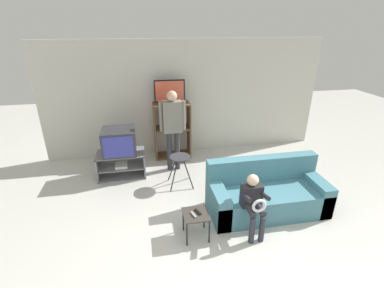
{
  "coord_description": "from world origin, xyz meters",
  "views": [
    {
      "loc": [
        -1.03,
        -2.44,
        2.9
      ],
      "look_at": [
        -0.18,
        2.05,
        0.9
      ],
      "focal_mm": 26.0,
      "sensor_mm": 36.0,
      "label": 1
    }
  ],
  "objects_px": {
    "television_flat": "(170,92)",
    "remote_control_black": "(198,212)",
    "snack_table": "(196,217)",
    "couch": "(266,194)",
    "tv_stand": "(122,164)",
    "media_shelf": "(172,130)",
    "person_standing_adult": "(173,123)",
    "folding_stool": "(180,161)",
    "person_seated_child": "(253,201)",
    "remote_control_white": "(194,215)",
    "television_main": "(119,141)"
  },
  "relations": [
    {
      "from": "folding_stool",
      "to": "remote_control_black",
      "type": "relative_size",
      "value": 4.26
    },
    {
      "from": "tv_stand",
      "to": "media_shelf",
      "type": "height_order",
      "value": "media_shelf"
    },
    {
      "from": "tv_stand",
      "to": "media_shelf",
      "type": "xyz_separation_m",
      "value": [
        1.13,
        0.72,
        0.4
      ]
    },
    {
      "from": "snack_table",
      "to": "person_seated_child",
      "type": "xyz_separation_m",
      "value": [
        0.83,
        -0.05,
        0.22
      ]
    },
    {
      "from": "folding_stool",
      "to": "snack_table",
      "type": "relative_size",
      "value": 1.52
    },
    {
      "from": "television_main",
      "to": "person_standing_adult",
      "type": "xyz_separation_m",
      "value": [
        1.08,
        0.06,
        0.28
      ]
    },
    {
      "from": "television_flat",
      "to": "person_standing_adult",
      "type": "height_order",
      "value": "television_flat"
    },
    {
      "from": "tv_stand",
      "to": "person_seated_child",
      "type": "xyz_separation_m",
      "value": [
        1.97,
        -2.1,
        0.31
      ]
    },
    {
      "from": "television_flat",
      "to": "couch",
      "type": "bearing_deg",
      "value": -60.56
    },
    {
      "from": "television_flat",
      "to": "couch",
      "type": "relative_size",
      "value": 0.35
    },
    {
      "from": "tv_stand",
      "to": "remote_control_black",
      "type": "bearing_deg",
      "value": -59.96
    },
    {
      "from": "media_shelf",
      "to": "television_flat",
      "type": "relative_size",
      "value": 1.93
    },
    {
      "from": "remote_control_white",
      "to": "television_main",
      "type": "bearing_deg",
      "value": 100.82
    },
    {
      "from": "snack_table",
      "to": "person_standing_adult",
      "type": "height_order",
      "value": "person_standing_adult"
    },
    {
      "from": "tv_stand",
      "to": "person_standing_adult",
      "type": "relative_size",
      "value": 0.56
    },
    {
      "from": "media_shelf",
      "to": "person_standing_adult",
      "type": "bearing_deg",
      "value": -95.0
    },
    {
      "from": "couch",
      "to": "remote_control_black",
      "type": "bearing_deg",
      "value": -161.72
    },
    {
      "from": "television_main",
      "to": "person_seated_child",
      "type": "bearing_deg",
      "value": -47.0
    },
    {
      "from": "folding_stool",
      "to": "remote_control_white",
      "type": "relative_size",
      "value": 4.26
    },
    {
      "from": "television_main",
      "to": "television_flat",
      "type": "relative_size",
      "value": 0.97
    },
    {
      "from": "person_seated_child",
      "to": "media_shelf",
      "type": "bearing_deg",
      "value": 106.47
    },
    {
      "from": "folding_stool",
      "to": "snack_table",
      "type": "distance_m",
      "value": 1.47
    },
    {
      "from": "person_seated_child",
      "to": "folding_stool",
      "type": "bearing_deg",
      "value": 119.13
    },
    {
      "from": "television_main",
      "to": "media_shelf",
      "type": "distance_m",
      "value": 1.34
    },
    {
      "from": "television_main",
      "to": "snack_table",
      "type": "height_order",
      "value": "television_main"
    },
    {
      "from": "person_standing_adult",
      "to": "person_seated_child",
      "type": "bearing_deg",
      "value": -67.76
    },
    {
      "from": "person_standing_adult",
      "to": "person_seated_child",
      "type": "relative_size",
      "value": 1.82
    },
    {
      "from": "couch",
      "to": "person_seated_child",
      "type": "xyz_separation_m",
      "value": [
        -0.45,
        -0.49,
        0.27
      ]
    },
    {
      "from": "remote_control_white",
      "to": "person_standing_adult",
      "type": "xyz_separation_m",
      "value": [
        -0.02,
        2.14,
        0.62
      ]
    },
    {
      "from": "remote_control_black",
      "to": "television_main",
      "type": "bearing_deg",
      "value": 100.38
    },
    {
      "from": "folding_stool",
      "to": "couch",
      "type": "height_order",
      "value": "couch"
    },
    {
      "from": "remote_control_black",
      "to": "person_standing_adult",
      "type": "relative_size",
      "value": 0.08
    },
    {
      "from": "snack_table",
      "to": "couch",
      "type": "distance_m",
      "value": 1.35
    },
    {
      "from": "television_flat",
      "to": "remote_control_black",
      "type": "distance_m",
      "value": 2.95
    },
    {
      "from": "television_main",
      "to": "person_seated_child",
      "type": "xyz_separation_m",
      "value": [
        1.96,
        -2.11,
        -0.2
      ]
    },
    {
      "from": "media_shelf",
      "to": "couch",
      "type": "xyz_separation_m",
      "value": [
        1.28,
        -2.33,
        -0.36
      ]
    },
    {
      "from": "television_flat",
      "to": "person_seated_child",
      "type": "relative_size",
      "value": 0.71
    },
    {
      "from": "remote_control_black",
      "to": "snack_table",
      "type": "bearing_deg",
      "value": -166.99
    },
    {
      "from": "remote_control_white",
      "to": "person_seated_child",
      "type": "relative_size",
      "value": 0.15
    },
    {
      "from": "folding_stool",
      "to": "person_seated_child",
      "type": "bearing_deg",
      "value": -60.87
    },
    {
      "from": "media_shelf",
      "to": "folding_stool",
      "type": "bearing_deg",
      "value": -90.45
    },
    {
      "from": "remote_control_black",
      "to": "tv_stand",
      "type": "bearing_deg",
      "value": 100.5
    },
    {
      "from": "couch",
      "to": "person_standing_adult",
      "type": "xyz_separation_m",
      "value": [
        -1.34,
        1.68,
        0.75
      ]
    },
    {
      "from": "couch",
      "to": "remote_control_white",
      "type": "bearing_deg",
      "value": -160.81
    },
    {
      "from": "couch",
      "to": "person_standing_adult",
      "type": "height_order",
      "value": "person_standing_adult"
    },
    {
      "from": "person_standing_adult",
      "to": "media_shelf",
      "type": "bearing_deg",
      "value": 85.0
    },
    {
      "from": "person_seated_child",
      "to": "couch",
      "type": "bearing_deg",
      "value": 47.35
    },
    {
      "from": "folding_stool",
      "to": "couch",
      "type": "distance_m",
      "value": 1.66
    },
    {
      "from": "media_shelf",
      "to": "person_seated_child",
      "type": "bearing_deg",
      "value": -73.53
    },
    {
      "from": "remote_control_black",
      "to": "couch",
      "type": "relative_size",
      "value": 0.08
    }
  ]
}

